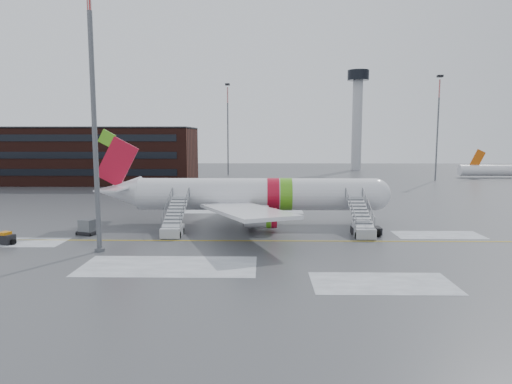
{
  "coord_description": "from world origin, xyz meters",
  "views": [
    {
      "loc": [
        1.56,
        -45.34,
        10.33
      ],
      "look_at": [
        0.73,
        6.35,
        4.0
      ],
      "focal_mm": 32.0,
      "sensor_mm": 36.0,
      "label": 1
    }
  ],
  "objects_px": {
    "pushback_tug": "(364,228)",
    "airstair_fwd": "(362,225)",
    "baggage_tractor": "(5,239)",
    "airliner": "(248,195)",
    "light_mast_near": "(93,98)",
    "airstair_aft": "(174,225)",
    "uld_container": "(88,227)"
  },
  "relations": [
    {
      "from": "airliner",
      "to": "baggage_tractor",
      "type": "xyz_separation_m",
      "value": [
        -23.14,
        -11.04,
        -2.91
      ]
    },
    {
      "from": "pushback_tug",
      "to": "light_mast_near",
      "type": "height_order",
      "value": "light_mast_near"
    },
    {
      "from": "pushback_tug",
      "to": "uld_container",
      "type": "xyz_separation_m",
      "value": [
        -29.22,
        -0.14,
        -0.01
      ]
    },
    {
      "from": "airstair_fwd",
      "to": "pushback_tug",
      "type": "xyz_separation_m",
      "value": [
        0.28,
        0.06,
        -0.3
      ]
    },
    {
      "from": "airstair_aft",
      "to": "uld_container",
      "type": "distance_m",
      "value": 9.15
    },
    {
      "from": "airstair_fwd",
      "to": "light_mast_near",
      "type": "height_order",
      "value": "light_mast_near"
    },
    {
      "from": "uld_container",
      "to": "pushback_tug",
      "type": "bearing_deg",
      "value": 0.27
    },
    {
      "from": "airstair_fwd",
      "to": "light_mast_near",
      "type": "bearing_deg",
      "value": -164.11
    },
    {
      "from": "airstair_fwd",
      "to": "light_mast_near",
      "type": "xyz_separation_m",
      "value": [
        -25.14,
        -7.16,
        12.57
      ]
    },
    {
      "from": "pushback_tug",
      "to": "baggage_tractor",
      "type": "relative_size",
      "value": 1.27
    },
    {
      "from": "baggage_tractor",
      "to": "airstair_fwd",
      "type": "bearing_deg",
      "value": 7.28
    },
    {
      "from": "baggage_tractor",
      "to": "light_mast_near",
      "type": "xyz_separation_m",
      "value": [
        10.14,
        -2.65,
        13.13
      ]
    },
    {
      "from": "baggage_tractor",
      "to": "airliner",
      "type": "bearing_deg",
      "value": 25.5
    },
    {
      "from": "uld_container",
      "to": "baggage_tractor",
      "type": "bearing_deg",
      "value": -145.06
    },
    {
      "from": "airliner",
      "to": "light_mast_near",
      "type": "bearing_deg",
      "value": -133.54
    },
    {
      "from": "airliner",
      "to": "light_mast_near",
      "type": "xyz_separation_m",
      "value": [
        -13.01,
        -13.69,
        10.21
      ]
    },
    {
      "from": "airstair_fwd",
      "to": "baggage_tractor",
      "type": "xyz_separation_m",
      "value": [
        -35.28,
        -4.51,
        -0.56
      ]
    },
    {
      "from": "airliner",
      "to": "baggage_tractor",
      "type": "relative_size",
      "value": 14.51
    },
    {
      "from": "airstair_aft",
      "to": "baggage_tractor",
      "type": "distance_m",
      "value": 16.14
    },
    {
      "from": "airstair_fwd",
      "to": "baggage_tractor",
      "type": "height_order",
      "value": "airstair_fwd"
    },
    {
      "from": "light_mast_near",
      "to": "baggage_tractor",
      "type": "bearing_deg",
      "value": 165.35
    },
    {
      "from": "airstair_aft",
      "to": "pushback_tug",
      "type": "bearing_deg",
      "value": 0.18
    },
    {
      "from": "uld_container",
      "to": "airliner",
      "type": "bearing_deg",
      "value": 21.48
    },
    {
      "from": "airliner",
      "to": "uld_container",
      "type": "xyz_separation_m",
      "value": [
        -16.81,
        -6.61,
        -2.67
      ]
    },
    {
      "from": "pushback_tug",
      "to": "airstair_fwd",
      "type": "bearing_deg",
      "value": -167.37
    },
    {
      "from": "light_mast_near",
      "to": "airstair_fwd",
      "type": "bearing_deg",
      "value": 15.89
    },
    {
      "from": "baggage_tractor",
      "to": "light_mast_near",
      "type": "bearing_deg",
      "value": -14.65
    },
    {
      "from": "uld_container",
      "to": "baggage_tractor",
      "type": "relative_size",
      "value": 0.95
    },
    {
      "from": "airstair_fwd",
      "to": "baggage_tractor",
      "type": "bearing_deg",
      "value": -172.72
    },
    {
      "from": "airstair_fwd",
      "to": "uld_container",
      "type": "distance_m",
      "value": 28.94
    },
    {
      "from": "airliner",
      "to": "uld_container",
      "type": "relative_size",
      "value": 15.2
    },
    {
      "from": "airstair_aft",
      "to": "light_mast_near",
      "type": "height_order",
      "value": "light_mast_near"
    }
  ]
}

